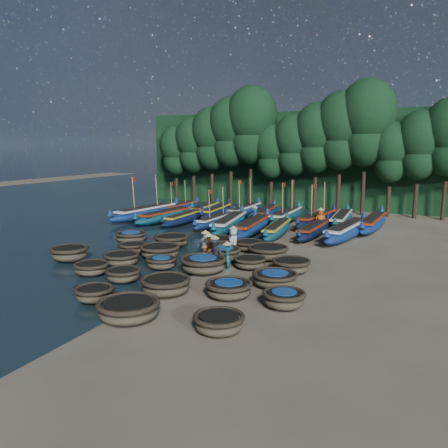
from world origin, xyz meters
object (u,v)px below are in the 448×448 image
at_px(coracle_9, 284,298).
at_px(fisherman_6, 320,219).
at_px(coracle_14, 275,279).
at_px(coracle_17, 222,253).
at_px(coracle_22, 217,242).
at_px(long_boat_16, 341,219).
at_px(fisherman_2, 209,249).
at_px(coracle_19, 291,265).
at_px(long_boat_8, 347,231).
at_px(coracle_10, 70,253).
at_px(long_boat_14, 286,216).
at_px(coracle_2, 94,293).
at_px(coracle_6, 123,274).
at_px(long_boat_17, 373,223).
at_px(long_boat_3, 216,221).
at_px(fisherman_0, 233,241).
at_px(long_boat_4, 230,223).
at_px(coracle_24, 268,252).
at_px(long_boat_5, 253,226).
at_px(long_boat_6, 277,229).
at_px(coracle_7, 166,285).
at_px(coracle_5, 92,268).
at_px(fisherman_5, 255,216).
at_px(coracle_12, 161,262).
at_px(coracle_11, 121,258).
at_px(long_boat_2, 184,218).
at_px(long_boat_7, 314,230).
at_px(long_boat_10, 205,209).
at_px(long_boat_13, 265,213).
at_px(long_boat_15, 317,219).
at_px(coracle_13, 203,264).
at_px(coracle_4, 219,322).
at_px(coracle_8, 229,289).
at_px(coracle_18, 250,262).
at_px(coracle_21, 171,240).
at_px(long_boat_11, 216,211).
at_px(fisherman_4, 206,246).
at_px(coracle_16, 160,251).
at_px(fisherman_1, 227,255).
at_px(long_boat_0, 146,212).

height_order(coracle_9, fisherman_6, fisherman_6).
xyz_separation_m(coracle_14, coracle_17, (-4.21, 3.00, 0.07)).
bearing_deg(coracle_22, long_boat_16, 63.68).
bearing_deg(fisherman_2, coracle_19, 63.25).
bearing_deg(long_boat_8, coracle_19, -88.85).
bearing_deg(coracle_10, long_boat_14, 67.71).
bearing_deg(coracle_2, coracle_6, 103.14).
xyz_separation_m(coracle_9, long_boat_17, (1.03, 18.93, 0.16)).
xyz_separation_m(long_boat_3, fisherman_0, (5.33, -8.31, 0.45)).
xyz_separation_m(long_boat_3, long_boat_4, (1.73, -1.15, 0.09)).
relative_size(coracle_17, coracle_24, 0.98).
bearing_deg(long_boat_5, long_boat_6, -5.92).
height_order(coracle_14, coracle_19, coracle_19).
bearing_deg(coracle_7, coracle_5, 170.30).
bearing_deg(fisherman_5, fisherman_2, -122.36).
relative_size(coracle_12, long_boat_14, 0.24).
distance_m(coracle_11, coracle_12, 2.41).
distance_m(coracle_19, long_boat_16, 14.72).
bearing_deg(fisherman_0, coracle_9, 1.87).
distance_m(long_boat_5, long_boat_8, 6.80).
height_order(coracle_7, long_boat_2, long_boat_2).
distance_m(long_boat_7, fisherman_0, 8.40).
height_order(coracle_7, fisherman_0, fisherman_0).
relative_size(coracle_2, long_boat_10, 0.23).
distance_m(long_boat_13, long_boat_15, 5.21).
bearing_deg(coracle_7, coracle_13, 91.35).
bearing_deg(long_boat_17, long_boat_10, 177.99).
xyz_separation_m(coracle_4, coracle_22, (-5.83, 11.49, 0.01)).
relative_size(coracle_8, long_boat_15, 0.26).
relative_size(coracle_18, long_boat_7, 0.24).
xyz_separation_m(coracle_7, long_boat_4, (-3.66, 14.52, 0.14)).
relative_size(coracle_21, long_boat_11, 0.31).
xyz_separation_m(coracle_2, long_boat_15, (4.15, 21.74, 0.18)).
distance_m(coracle_7, fisherman_0, 7.38).
bearing_deg(coracle_19, coracle_7, -125.60).
bearing_deg(coracle_9, fisherman_4, 141.28).
height_order(coracle_21, long_boat_15, long_boat_15).
bearing_deg(fisherman_2, fisherman_6, 132.78).
bearing_deg(coracle_12, long_boat_8, 58.08).
height_order(coracle_4, coracle_6, coracle_4).
xyz_separation_m(coracle_16, long_boat_15, (5.68, 14.52, 0.10)).
distance_m(coracle_7, long_boat_7, 15.49).
bearing_deg(coracle_24, long_boat_14, 102.98).
bearing_deg(coracle_6, coracle_4, -25.23).
xyz_separation_m(coracle_7, long_boat_2, (-8.43, 15.64, 0.04)).
bearing_deg(coracle_18, long_boat_5, 111.06).
xyz_separation_m(coracle_14, coracle_16, (-7.79, 2.00, 0.05)).
bearing_deg(long_boat_4, fisherman_1, -75.40).
bearing_deg(long_boat_11, long_boat_13, 5.12).
xyz_separation_m(long_boat_0, fisherman_4, (11.55, -10.33, 0.30)).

